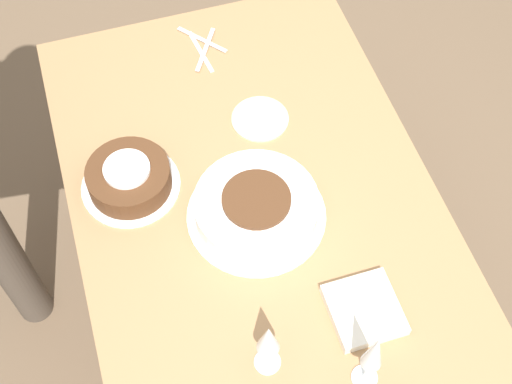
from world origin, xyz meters
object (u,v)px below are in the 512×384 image
object	(u,v)px
wine_glass_near	(268,340)
cake_front_chocolate	(129,178)
wine_glass_far	(374,353)
cake_center_white	(256,208)

from	to	relation	value
wine_glass_near	cake_front_chocolate	bearing A→B (deg)	-160.77
cake_front_chocolate	wine_glass_far	bearing A→B (deg)	30.70
wine_glass_far	cake_center_white	bearing A→B (deg)	-167.60
cake_center_white	cake_front_chocolate	size ratio (longest dim) A/B	1.37
wine_glass_far	cake_front_chocolate	bearing A→B (deg)	-149.30
cake_front_chocolate	wine_glass_near	distance (m)	0.57
cake_front_chocolate	wine_glass_far	size ratio (longest dim) A/B	1.09
wine_glass_near	wine_glass_far	world-z (taller)	wine_glass_far
cake_center_white	wine_glass_far	distance (m)	0.48
cake_center_white	cake_front_chocolate	xyz separation A→B (m)	(-0.17, -0.27, -0.00)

